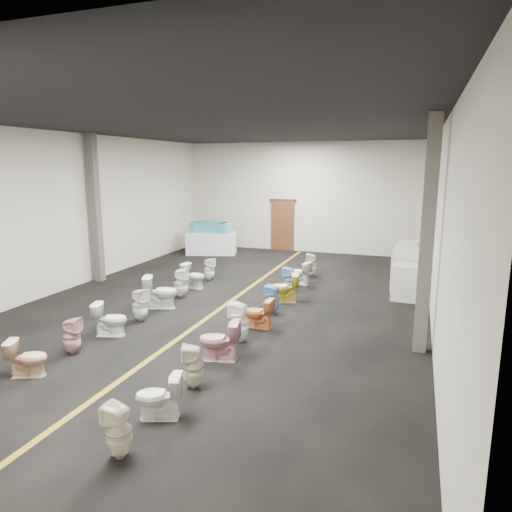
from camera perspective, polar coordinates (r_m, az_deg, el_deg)
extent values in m
plane|color=black|center=(11.98, -3.73, -6.06)|extent=(16.00, 16.00, 0.00)
plane|color=black|center=(11.48, -4.03, 15.92)|extent=(16.00, 16.00, 0.00)
plane|color=beige|center=(19.09, 5.76, 7.28)|extent=(10.00, 0.00, 10.00)
plane|color=beige|center=(14.25, -22.74, 5.11)|extent=(0.00, 16.00, 16.00)
plane|color=beige|center=(10.59, 21.86, 3.32)|extent=(0.00, 16.00, 16.00)
cube|color=olive|center=(11.98, -3.73, -6.04)|extent=(0.12, 15.60, 0.01)
cube|color=#562D19|center=(19.36, 3.34, 3.81)|extent=(1.00, 0.10, 2.10)
cube|color=#331C11|center=(19.26, 3.39, 6.97)|extent=(1.15, 0.08, 0.10)
cube|color=#59544C|center=(14.84, -19.44, 5.56)|extent=(0.25, 0.25, 4.50)
cube|color=#59544C|center=(9.10, 20.61, 2.22)|extent=(0.25, 0.25, 4.50)
cube|color=white|center=(18.70, -5.57, 1.60)|extent=(2.17, 1.52, 0.87)
cube|color=teal|center=(18.61, -5.61, 3.47)|extent=(1.22, 0.70, 0.50)
cylinder|color=teal|center=(18.85, -7.29, 3.53)|extent=(0.66, 0.66, 0.50)
cylinder|color=teal|center=(18.38, -3.88, 3.40)|extent=(0.66, 0.66, 0.50)
cube|color=teal|center=(18.58, -5.62, 4.08)|extent=(1.01, 0.50, 0.20)
cube|color=silver|center=(12.93, 18.32, -3.12)|extent=(0.79, 0.79, 0.95)
cube|color=silver|center=(13.88, 18.47, -1.66)|extent=(0.92, 0.92, 1.20)
cube|color=silver|center=(15.39, 18.56, -1.20)|extent=(0.79, 0.79, 0.79)
cube|color=silver|center=(16.93, 18.70, 0.19)|extent=(0.87, 0.87, 0.97)
imported|color=#E6B490|center=(8.90, -26.66, -11.31)|extent=(0.75, 0.61, 0.66)
imported|color=#D59299|center=(9.52, -22.04, -9.26)|extent=(0.39, 0.38, 0.73)
imported|color=white|center=(10.24, -17.75, -7.54)|extent=(0.79, 0.59, 0.72)
imported|color=white|center=(10.95, -14.31, -5.94)|extent=(0.44, 0.44, 0.78)
imported|color=white|center=(11.81, -11.83, -4.42)|extent=(0.94, 0.73, 0.84)
imported|color=white|center=(12.61, -9.39, -3.36)|extent=(0.44, 0.43, 0.83)
imported|color=silver|center=(13.56, -7.80, -2.48)|extent=(0.76, 0.49, 0.73)
imported|color=white|center=(14.40, -5.86, -1.66)|extent=(0.33, 0.33, 0.71)
imported|color=beige|center=(6.24, -16.80, -20.22)|extent=(0.34, 0.34, 0.71)
imported|color=white|center=(6.92, -12.06, -16.82)|extent=(0.75, 0.58, 0.68)
imported|color=beige|center=(7.66, -7.87, -13.52)|extent=(0.44, 0.43, 0.73)
imported|color=#D5979E|center=(8.60, -4.58, -10.48)|extent=(0.83, 0.57, 0.77)
imported|color=white|center=(9.41, -2.10, -8.23)|extent=(0.41, 0.40, 0.85)
imported|color=orange|center=(10.20, 0.32, -7.13)|extent=(0.69, 0.41, 0.69)
imported|color=#67A0DD|center=(11.12, 2.11, -5.46)|extent=(0.37, 0.36, 0.73)
imported|color=#E2C245|center=(12.08, 3.53, -3.99)|extent=(0.86, 0.65, 0.78)
imported|color=#79AADF|center=(12.98, 4.16, -2.99)|extent=(0.36, 0.35, 0.75)
imported|color=white|center=(13.94, 5.48, -2.09)|extent=(0.79, 0.60, 0.71)
imported|color=beige|center=(14.97, 6.96, -1.10)|extent=(0.39, 0.38, 0.76)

